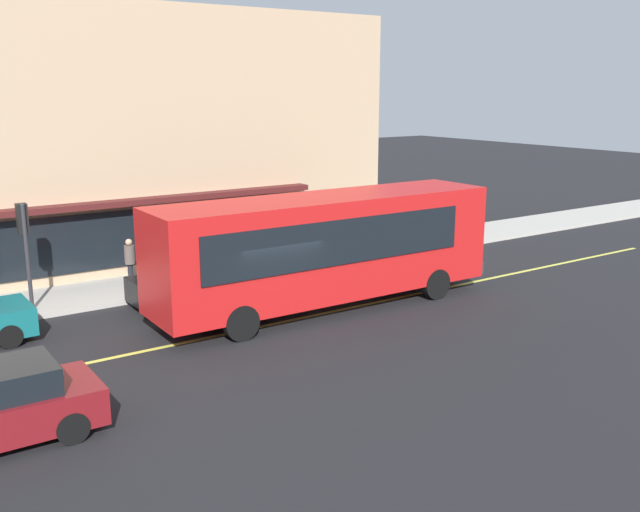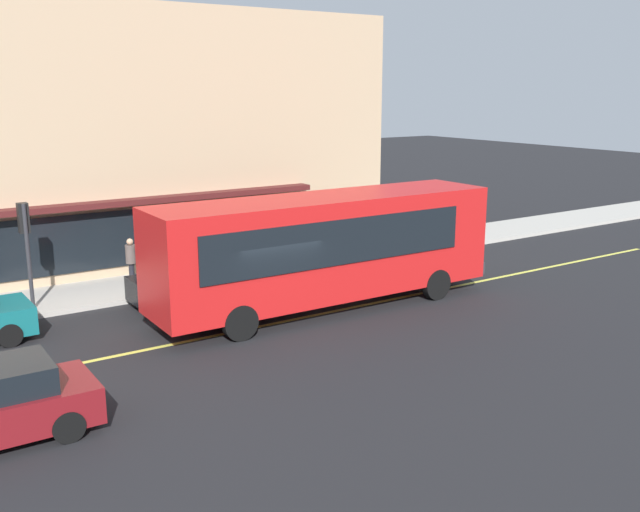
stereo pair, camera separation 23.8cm
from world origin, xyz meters
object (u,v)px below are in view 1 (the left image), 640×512
at_px(traffic_light, 24,231).
at_px(car_black, 199,280).
at_px(pedestrian_mid_block, 130,258).
at_px(bus, 327,246).

distance_m(traffic_light, car_black, 5.36).
distance_m(traffic_light, pedestrian_mid_block, 3.69).
xyz_separation_m(bus, traffic_light, (-7.71, 4.64, 0.55)).
height_order(bus, traffic_light, bus).
relative_size(bus, pedestrian_mid_block, 6.82).
bearing_deg(car_black, bus, -42.16).
height_order(traffic_light, car_black, traffic_light).
distance_m(bus, car_black, 4.27).
bearing_deg(traffic_light, bus, -31.02).
relative_size(traffic_light, pedestrian_mid_block, 1.96).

